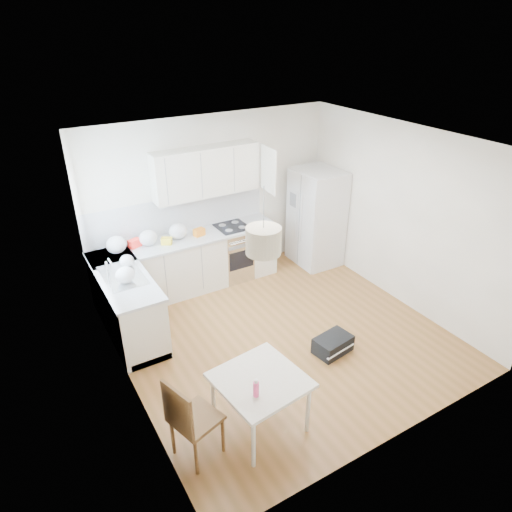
{
  "coord_description": "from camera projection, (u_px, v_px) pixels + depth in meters",
  "views": [
    {
      "loc": [
        -2.94,
        -4.28,
        3.98
      ],
      "look_at": [
        -0.17,
        0.4,
        1.12
      ],
      "focal_mm": 32.0,
      "sensor_mm": 36.0,
      "label": 1
    }
  ],
  "objects": [
    {
      "name": "gym_bag",
      "position": [
        333.0,
        344.0,
        6.06
      ],
      "size": [
        0.54,
        0.39,
        0.23
      ],
      "primitive_type": "cube",
      "rotation": [
        0.0,
        0.0,
        0.15
      ],
      "color": "black",
      "rests_on": "floor"
    },
    {
      "name": "counter_left",
      "position": [
        122.0,
        275.0,
        6.13
      ],
      "size": [
        0.64,
        1.82,
        0.04
      ],
      "primitive_type": "cube",
      "color": "#A7A9AB",
      "rests_on": "cabinets_left"
    },
    {
      "name": "pendant_lamp",
      "position": [
        263.0,
        241.0,
        4.13
      ],
      "size": [
        0.34,
        0.34,
        0.25
      ],
      "primitive_type": "cylinder",
      "rotation": [
        0.0,
        0.0,
        -0.04
      ],
      "color": "#B9A78F",
      "rests_on": "ceiling"
    },
    {
      "name": "snack_red",
      "position": [
        135.0,
        243.0,
        6.8
      ],
      "size": [
        0.21,
        0.17,
        0.12
      ],
      "primitive_type": "cube",
      "rotation": [
        0.0,
        0.0,
        0.35
      ],
      "color": "red",
      "rests_on": "counter_back"
    },
    {
      "name": "sink",
      "position": [
        123.0,
        276.0,
        6.08
      ],
      "size": [
        0.5,
        0.8,
        0.16
      ],
      "primitive_type": null,
      "color": "silver",
      "rests_on": "counter_left"
    },
    {
      "name": "grocery_bag_b",
      "position": [
        148.0,
        238.0,
        6.83
      ],
      "size": [
        0.27,
        0.23,
        0.24
      ],
      "primitive_type": "ellipsoid",
      "color": "silver",
      "rests_on": "counter_back"
    },
    {
      "name": "grocery_bag_a",
      "position": [
        116.0,
        245.0,
        6.6
      ],
      "size": [
        0.29,
        0.25,
        0.26
      ],
      "primitive_type": "ellipsoid",
      "color": "silver",
      "rests_on": "counter_back"
    },
    {
      "name": "grocery_bag_e",
      "position": [
        125.0,
        275.0,
        5.86
      ],
      "size": [
        0.25,
        0.21,
        0.22
      ],
      "primitive_type": "ellipsoid",
      "color": "silver",
      "rests_on": "counter_left"
    },
    {
      "name": "snack_yellow",
      "position": [
        167.0,
        241.0,
        6.89
      ],
      "size": [
        0.18,
        0.17,
        0.11
      ],
      "primitive_type": "cube",
      "rotation": [
        0.0,
        0.0,
        -0.57
      ],
      "color": "gold",
      "rests_on": "counter_back"
    },
    {
      "name": "wall_back",
      "position": [
        212.0,
        199.0,
        7.41
      ],
      "size": [
        4.2,
        0.0,
        4.2
      ],
      "primitive_type": "plane",
      "rotation": [
        1.57,
        0.0,
        0.0
      ],
      "color": "beige",
      "rests_on": "floor"
    },
    {
      "name": "refrigerator",
      "position": [
        317.0,
        217.0,
        8.01
      ],
      "size": [
        0.83,
        0.86,
        1.7
      ],
      "primitive_type": null,
      "rotation": [
        0.0,
        0.0,
        -0.01
      ],
      "color": "silver",
      "rests_on": "floor"
    },
    {
      "name": "wall_left",
      "position": [
        120.0,
        295.0,
        4.87
      ],
      "size": [
        0.0,
        4.2,
        4.2
      ],
      "primitive_type": "plane",
      "rotation": [
        1.57,
        0.0,
        1.57
      ],
      "color": "beige",
      "rests_on": "floor"
    },
    {
      "name": "grocery_bag_c",
      "position": [
        178.0,
        231.0,
        7.02
      ],
      "size": [
        0.28,
        0.24,
        0.25
      ],
      "primitive_type": "ellipsoid",
      "color": "silver",
      "rests_on": "counter_back"
    },
    {
      "name": "cabinets_left",
      "position": [
        126.0,
        304.0,
        6.34
      ],
      "size": [
        0.6,
        1.8,
        0.88
      ],
      "primitive_type": "cube",
      "color": "silver",
      "rests_on": "floor"
    },
    {
      "name": "drink_bottle",
      "position": [
        256.0,
        388.0,
        4.44
      ],
      "size": [
        0.07,
        0.07,
        0.21
      ],
      "primitive_type": "cylinder",
      "rotation": [
        0.0,
        0.0,
        0.29
      ],
      "color": "#F54483",
      "rests_on": "dining_table"
    },
    {
      "name": "ceiling",
      "position": [
        287.0,
        144.0,
        5.18
      ],
      "size": [
        4.2,
        4.2,
        0.0
      ],
      "primitive_type": "plane",
      "rotation": [
        3.14,
        0.0,
        0.0
      ],
      "color": "white",
      "rests_on": "wall_back"
    },
    {
      "name": "range_oven",
      "position": [
        233.0,
        253.0,
        7.7
      ],
      "size": [
        0.5,
        0.61,
        0.88
      ],
      "primitive_type": null,
      "color": "silver",
      "rests_on": "floor"
    },
    {
      "name": "snack_orange",
      "position": [
        199.0,
        232.0,
        7.16
      ],
      "size": [
        0.19,
        0.14,
        0.12
      ],
      "primitive_type": "cube",
      "rotation": [
        0.0,
        0.0,
        0.22
      ],
      "color": "orange",
      "rests_on": "counter_back"
    },
    {
      "name": "wall_right",
      "position": [
        401.0,
        217.0,
        6.76
      ],
      "size": [
        0.0,
        4.2,
        4.2
      ],
      "primitive_type": "plane",
      "rotation": [
        1.57,
        0.0,
        -1.57
      ],
      "color": "beige",
      "rests_on": "floor"
    },
    {
      "name": "dining_chair",
      "position": [
        196.0,
        417.0,
        4.48
      ],
      "size": [
        0.53,
        0.53,
        1.0
      ],
      "primitive_type": null,
      "rotation": [
        0.0,
        0.0,
        0.3
      ],
      "color": "#4E3017",
      "rests_on": "floor"
    },
    {
      "name": "dining_table",
      "position": [
        260.0,
        384.0,
        4.73
      ],
      "size": [
        0.95,
        0.95,
        0.68
      ],
      "rotation": [
        0.0,
        0.0,
        0.12
      ],
      "color": "beige",
      "rests_on": "floor"
    },
    {
      "name": "counter_back",
      "position": [
        187.0,
        239.0,
        7.12
      ],
      "size": [
        3.02,
        0.64,
        0.04
      ],
      "primitive_type": "cube",
      "color": "#A7A9AB",
      "rests_on": "cabinets_back"
    },
    {
      "name": "cabinets_back",
      "position": [
        189.0,
        265.0,
        7.34
      ],
      "size": [
        3.0,
        0.6,
        0.88
      ],
      "primitive_type": "cube",
      "color": "silver",
      "rests_on": "floor"
    },
    {
      "name": "grocery_bag_d",
      "position": [
        127.0,
        261.0,
        6.26
      ],
      "size": [
        0.19,
        0.16,
        0.17
      ],
      "primitive_type": "ellipsoid",
      "color": "silver",
      "rests_on": "counter_back"
    },
    {
      "name": "backsplash_left",
      "position": [
        96.0,
        260.0,
        5.85
      ],
      "size": [
        0.01,
        1.8,
        0.58
      ],
      "primitive_type": "cube",
      "color": "white",
      "rests_on": "wall_left"
    },
    {
      "name": "floor",
      "position": [
        281.0,
        334.0,
        6.44
      ],
      "size": [
        4.2,
        4.2,
        0.0
      ],
      "primitive_type": "plane",
      "color": "brown",
      "rests_on": "ground"
    },
    {
      "name": "backsplash_back",
      "position": [
        178.0,
        214.0,
        7.2
      ],
      "size": [
        3.0,
        0.01,
        0.58
      ],
      "primitive_type": "cube",
      "color": "white",
      "rests_on": "wall_back"
    },
    {
      "name": "window_glassblock",
      "position": [
        90.0,
        223.0,
        5.56
      ],
      "size": [
        0.02,
        1.0,
        1.0
      ],
      "primitive_type": "cube",
      "color": "#BFE0F9",
      "rests_on": "wall_left"
    },
    {
      "name": "upper_cabinets",
      "position": [
        206.0,
        172.0,
        6.98
      ],
      "size": [
        1.7,
        0.32,
        0.75
      ],
      "primitive_type": "cube",
      "color": "silver",
      "rests_on": "wall_back"
    }
  ]
}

